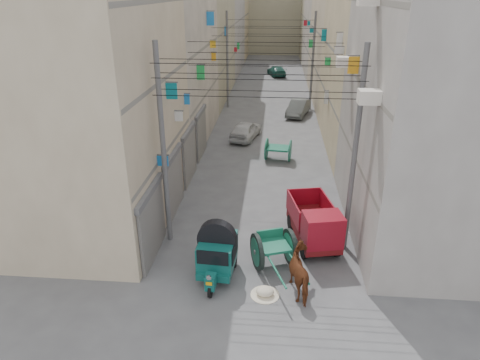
# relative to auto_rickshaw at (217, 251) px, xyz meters

# --- Properties ---
(ground) EXTENTS (140.00, 140.00, 0.00)m
(ground) POSITION_rel_auto_rickshaw_xyz_m (1.28, -3.72, -1.00)
(ground) COLOR #48484A
(ground) RESTS_ON ground
(building_row_left) EXTENTS (8.00, 62.00, 14.00)m
(building_row_left) POSITION_rel_auto_rickshaw_xyz_m (-6.71, 30.40, 5.45)
(building_row_left) COLOR #BEAC90
(building_row_left) RESTS_ON ground
(building_row_right) EXTENTS (8.00, 62.00, 14.00)m
(building_row_right) POSITION_rel_auto_rickshaw_xyz_m (9.28, 30.40, 5.45)
(building_row_right) COLOR #9E9994
(building_row_right) RESTS_ON ground
(end_cap_building) EXTENTS (22.00, 10.00, 13.00)m
(end_cap_building) POSITION_rel_auto_rickshaw_xyz_m (1.28, 62.28, 5.50)
(end_cap_building) COLOR #9C967A
(end_cap_building) RESTS_ON ground
(shutters_left) EXTENTS (0.18, 14.40, 2.88)m
(shutters_left) POSITION_rel_auto_rickshaw_xyz_m (-2.64, 6.65, 0.49)
(shutters_left) COLOR #49494E
(shutters_left) RESTS_ON ground
(signboards) EXTENTS (8.22, 40.52, 5.67)m
(signboards) POSITION_rel_auto_rickshaw_xyz_m (1.27, 17.93, 2.43)
(signboards) COLOR #0B7381
(signboards) RESTS_ON ground
(ac_units) EXTENTS (0.70, 6.55, 3.35)m
(ac_units) POSITION_rel_auto_rickshaw_xyz_m (4.93, 3.94, 6.43)
(ac_units) COLOR silver
(ac_units) RESTS_ON ground
(utility_poles) EXTENTS (7.40, 22.20, 8.00)m
(utility_poles) POSITION_rel_auto_rickshaw_xyz_m (1.28, 13.28, 3.00)
(utility_poles) COLOR #535355
(utility_poles) RESTS_ON ground
(overhead_cables) EXTENTS (7.40, 22.52, 1.12)m
(overhead_cables) POSITION_rel_auto_rickshaw_xyz_m (1.28, 10.68, 5.76)
(overhead_cables) COLOR black
(overhead_cables) RESTS_ON ground
(auto_rickshaw) EXTENTS (1.49, 2.46, 1.70)m
(auto_rickshaw) POSITION_rel_auto_rickshaw_xyz_m (0.00, 0.00, 0.00)
(auto_rickshaw) COLOR black
(auto_rickshaw) RESTS_ON ground
(tonga_cart) EXTENTS (2.14, 3.31, 1.40)m
(tonga_cart) POSITION_rel_auto_rickshaw_xyz_m (2.03, 0.77, -0.27)
(tonga_cart) COLOR black
(tonga_cart) RESTS_ON ground
(mini_truck) EXTENTS (2.14, 3.57, 1.88)m
(mini_truck) POSITION_rel_auto_rickshaw_xyz_m (3.69, 2.19, -0.10)
(mini_truck) COLOR black
(mini_truck) RESTS_ON ground
(second_cart) EXTENTS (1.68, 1.53, 1.34)m
(second_cart) POSITION_rel_auto_rickshaw_xyz_m (2.16, 11.73, -0.29)
(second_cart) COLOR #155F46
(second_cart) RESTS_ON ground
(feed_sack) EXTENTS (0.62, 0.50, 0.31)m
(feed_sack) POSITION_rel_auto_rickshaw_xyz_m (1.76, -1.01, -0.85)
(feed_sack) COLOR beige
(feed_sack) RESTS_ON ground
(horse) EXTENTS (1.34, 2.04, 1.59)m
(horse) POSITION_rel_auto_rickshaw_xyz_m (3.03, -0.72, -0.21)
(horse) COLOR brown
(horse) RESTS_ON ground
(distant_car_white) EXTENTS (2.28, 3.92, 1.25)m
(distant_car_white) POSITION_rel_auto_rickshaw_xyz_m (-0.11, 15.69, -0.38)
(distant_car_white) COLOR silver
(distant_car_white) RESTS_ON ground
(distant_car_grey) EXTENTS (2.23, 4.02, 1.25)m
(distant_car_grey) POSITION_rel_auto_rickshaw_xyz_m (3.77, 22.08, -0.38)
(distant_car_grey) COLOR #4E5351
(distant_car_grey) RESTS_ON ground
(distant_car_green) EXTENTS (2.57, 4.28, 1.16)m
(distant_car_green) POSITION_rel_auto_rickshaw_xyz_m (1.90, 39.69, -0.42)
(distant_car_green) COLOR #1B4F43
(distant_car_green) RESTS_ON ground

